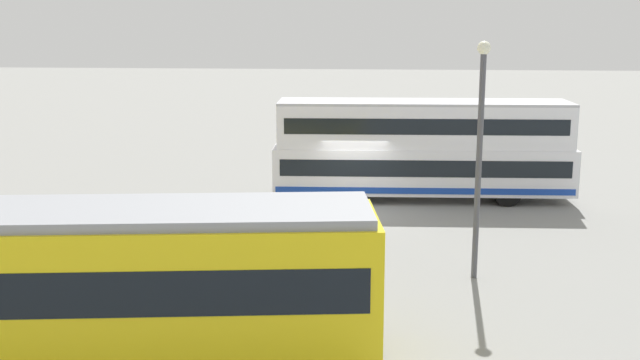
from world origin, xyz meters
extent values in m
plane|color=gray|center=(0.00, 0.00, 0.00)|extent=(160.00, 160.00, 0.00)
cube|color=white|center=(-2.60, -2.32, 1.24)|extent=(11.64, 2.95, 1.78)
cube|color=white|center=(-2.60, -2.32, 2.95)|extent=(11.29, 2.83, 1.64)
cube|color=black|center=(-2.60, -2.32, 1.46)|extent=(11.06, 2.95, 0.64)
cube|color=black|center=(-2.60, -2.32, 3.04)|extent=(10.71, 2.84, 0.60)
cube|color=#193FA5|center=(-2.60, -2.32, 0.60)|extent=(11.41, 2.98, 0.24)
cube|color=#B2B2B7|center=(-2.60, -2.32, 3.83)|extent=(11.29, 2.83, 0.10)
cylinder|color=black|center=(0.98, -2.18, 0.50)|extent=(1.10, 2.48, 1.00)
cylinder|color=black|center=(-5.77, -2.45, 0.50)|extent=(1.10, 2.48, 1.00)
cube|color=yellow|center=(5.59, 12.98, 1.67)|extent=(13.38, 4.33, 2.85)
cube|color=black|center=(5.59, 12.98, 1.96)|extent=(12.86, 4.29, 0.90)
cube|color=gray|center=(5.59, 12.98, 3.20)|extent=(13.09, 4.08, 0.20)
cube|color=black|center=(5.59, 12.98, 0.12)|extent=(13.10, 4.16, 0.25)
cylinder|color=#4C3F2D|center=(2.61, 6.46, 0.39)|extent=(0.14, 0.14, 0.77)
cylinder|color=#4C3F2D|center=(2.39, 6.44, 0.39)|extent=(0.14, 0.14, 0.77)
cylinder|color=maroon|center=(2.50, 6.45, 1.07)|extent=(0.35, 0.35, 0.59)
sphere|color=#8C6647|center=(2.50, 6.45, 1.47)|extent=(0.21, 0.21, 0.21)
cylinder|color=#33384C|center=(1.06, 9.81, 0.40)|extent=(0.14, 0.14, 0.79)
cylinder|color=#33384C|center=(0.84, 9.84, 0.40)|extent=(0.14, 0.14, 0.79)
cylinder|color=black|center=(0.95, 9.83, 1.10)|extent=(0.36, 0.36, 0.61)
sphere|color=beige|center=(0.95, 9.83, 1.51)|extent=(0.22, 0.22, 0.22)
cube|color=gray|center=(5.43, 6.80, 1.05)|extent=(7.21, 0.07, 0.06)
cube|color=gray|center=(5.43, 6.80, 0.55)|extent=(7.21, 0.07, 0.06)
cylinder|color=gray|center=(1.83, 6.80, 0.53)|extent=(0.07, 0.07, 1.05)
cylinder|color=gray|center=(5.43, 6.80, 0.53)|extent=(0.07, 0.07, 1.05)
cylinder|color=gray|center=(9.04, 6.80, 0.53)|extent=(0.07, 0.07, 1.05)
cylinder|color=#4C4C51|center=(-3.60, 6.95, 3.05)|extent=(0.16, 0.16, 6.10)
sphere|color=#F2EFCC|center=(-3.60, 6.95, 6.25)|extent=(0.36, 0.36, 0.36)
camera|label=1|loc=(-1.00, 27.08, 7.00)|focal=42.55mm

